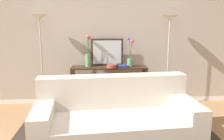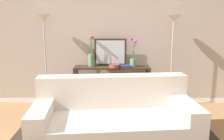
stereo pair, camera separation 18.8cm
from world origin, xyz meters
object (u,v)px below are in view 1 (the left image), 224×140
wall_mirror (107,52)px  book_stack (123,66)px  couch (116,121)px  vase_tall_flowers (88,55)px  vase_short_flowers (130,58)px  book_row_under_console (86,104)px  fruit_bowl (112,66)px  console_table (109,79)px  floor_lamp_left (40,36)px  floor_lamp_right (169,36)px

wall_mirror → book_stack: bearing=-37.1°
couch → vase_tall_flowers: vase_tall_flowers is taller
vase_short_flowers → book_row_under_console: (-0.85, 0.02, -0.91)m
couch → fruit_bowl: couch is taller
console_table → vase_short_flowers: (0.40, -0.02, 0.41)m
vase_short_flowers → fruit_bowl: 0.39m
console_table → floor_lamp_left: (-1.25, -0.03, 0.84)m
floor_lamp_left → wall_mirror: floor_lamp_left is taller
floor_lamp_left → book_stack: 1.61m
floor_lamp_left → fruit_bowl: bearing=-3.2°
couch → fruit_bowl: bearing=89.4°
floor_lamp_right → wall_mirror: (-1.15, 0.16, -0.32)m
floor_lamp_left → wall_mirror: (1.22, 0.16, -0.33)m
vase_tall_flowers → fruit_bowl: size_ratio=3.05×
couch → vase_short_flowers: (0.37, 1.40, 0.66)m
floor_lamp_right → floor_lamp_left: bearing=180.0°
couch → vase_short_flowers: bearing=75.3°
couch → book_row_under_console: size_ratio=7.46×
floor_lamp_right → vase_tall_flowers: (-1.52, 0.07, -0.36)m
vase_tall_flowers → console_table: bearing=-5.7°
book_stack → wall_mirror: bearing=142.9°
floor_lamp_right → fruit_bowl: bearing=-176.1°
floor_lamp_right → book_row_under_console: size_ratio=5.96×
couch → book_row_under_console: bearing=108.8°
floor_lamp_left → fruit_bowl: size_ratio=8.98×
wall_mirror → vase_short_flowers: bearing=-19.7°
floor_lamp_left → book_stack: size_ratio=7.99×
console_table → book_stack: size_ratio=6.49×
vase_short_flowers → book_row_under_console: 1.24m
book_stack → floor_lamp_right: bearing=3.4°
book_row_under_console → book_stack: bearing=-6.3°
vase_short_flowers → book_stack: bearing=-157.0°
couch → book_row_under_console: (-0.48, 1.41, -0.25)m
floor_lamp_left → wall_mirror: 1.27m
couch → vase_tall_flowers: bearing=106.3°
wall_mirror → vase_tall_flowers: 0.38m
couch → book_stack: 1.45m
vase_tall_flowers → fruit_bowl: 0.50m
console_table → book_stack: (0.25, -0.08, 0.26)m
console_table → vase_short_flowers: size_ratio=2.61×
couch → wall_mirror: size_ratio=3.55×
console_table → couch: bearing=-88.7°
console_table → book_row_under_console: (-0.45, -0.00, -0.49)m
fruit_bowl → book_row_under_console: (-0.50, 0.10, -0.77)m
floor_lamp_right → console_table: bearing=178.7°
console_table → floor_lamp_left: bearing=-178.8°
couch → vase_short_flowers: size_ratio=4.00×
wall_mirror → vase_short_flowers: vase_short_flowers is taller
couch → floor_lamp_left: 2.18m
vase_short_flowers → vase_tall_flowers: bearing=176.0°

